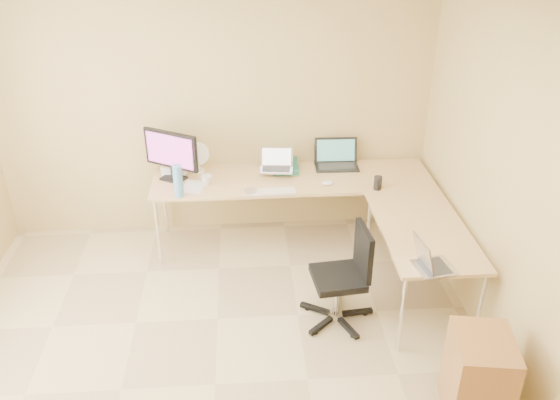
{
  "coord_description": "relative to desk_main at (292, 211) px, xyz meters",
  "views": [
    {
      "loc": [
        0.25,
        -3.03,
        3.16
      ],
      "look_at": [
        0.55,
        1.1,
        0.9
      ],
      "focal_mm": 36.85,
      "sensor_mm": 36.0,
      "label": 1
    }
  ],
  "objects": [
    {
      "name": "floor",
      "position": [
        -0.72,
        -1.85,
        -0.36
      ],
      "size": [
        4.5,
        4.5,
        0.0
      ],
      "primitive_type": "plane",
      "color": "tan",
      "rests_on": "ground"
    },
    {
      "name": "ceiling",
      "position": [
        -0.72,
        -1.85,
        2.24
      ],
      "size": [
        4.5,
        4.5,
        0.0
      ],
      "primitive_type": "plane",
      "rotation": [
        3.14,
        0.0,
        0.0
      ],
      "color": "white",
      "rests_on": "ground"
    },
    {
      "name": "wall_back",
      "position": [
        -0.72,
        0.4,
        0.93
      ],
      "size": [
        4.5,
        0.0,
        4.5
      ],
      "primitive_type": "plane",
      "rotation": [
        1.57,
        0.0,
        0.0
      ],
      "color": "tan",
      "rests_on": "ground"
    },
    {
      "name": "wall_right",
      "position": [
        1.38,
        -1.85,
        0.93
      ],
      "size": [
        0.0,
        4.5,
        4.5
      ],
      "primitive_type": "plane",
      "rotation": [
        1.57,
        0.0,
        -1.57
      ],
      "color": "tan",
      "rests_on": "ground"
    },
    {
      "name": "desk_main",
      "position": [
        0.0,
        0.0,
        0.0
      ],
      "size": [
        2.65,
        0.7,
        0.73
      ],
      "primitive_type": "cube",
      "color": "tan",
      "rests_on": "ground"
    },
    {
      "name": "desk_return",
      "position": [
        0.98,
        -1.0,
        0.0
      ],
      "size": [
        0.7,
        1.3,
        0.73
      ],
      "primitive_type": "cube",
      "color": "tan",
      "rests_on": "ground"
    },
    {
      "name": "monitor",
      "position": [
        -1.13,
        0.05,
        0.61
      ],
      "size": [
        0.58,
        0.44,
        0.48
      ],
      "primitive_type": "cube",
      "rotation": [
        0.0,
        0.0,
        -0.54
      ],
      "color": "black",
      "rests_on": "desk_main"
    },
    {
      "name": "book_stack",
      "position": [
        -0.05,
        0.2,
        0.39
      ],
      "size": [
        0.25,
        0.34,
        0.05
      ],
      "primitive_type": "cube",
      "rotation": [
        0.0,
        0.0,
        -0.04
      ],
      "color": "#1D5F4A",
      "rests_on": "desk_main"
    },
    {
      "name": "laptop_center",
      "position": [
        -0.15,
        0.06,
        0.52
      ],
      "size": [
        0.34,
        0.27,
        0.2
      ],
      "primitive_type": "cube",
      "rotation": [
        0.0,
        0.0,
        -0.12
      ],
      "color": "silver",
      "rests_on": "desk_main"
    },
    {
      "name": "laptop_black",
      "position": [
        0.45,
        0.2,
        0.5
      ],
      "size": [
        0.43,
        0.32,
        0.27
      ],
      "primitive_type": "cube",
      "rotation": [
        0.0,
        0.0,
        -0.03
      ],
      "color": "black",
      "rests_on": "desk_main"
    },
    {
      "name": "keyboard",
      "position": [
        -0.21,
        -0.3,
        0.37
      ],
      "size": [
        0.43,
        0.13,
        0.02
      ],
      "primitive_type": "cube",
      "rotation": [
        0.0,
        0.0,
        0.03
      ],
      "color": "silver",
      "rests_on": "desk_main"
    },
    {
      "name": "mouse",
      "position": [
        0.31,
        -0.18,
        0.38
      ],
      "size": [
        0.11,
        0.07,
        0.04
      ],
      "primitive_type": "ellipsoid",
      "rotation": [
        0.0,
        0.0,
        -0.01
      ],
      "color": "silver",
      "rests_on": "desk_main"
    },
    {
      "name": "mug",
      "position": [
        -0.81,
        -0.09,
        0.41
      ],
      "size": [
        0.11,
        0.11,
        0.09
      ],
      "primitive_type": "imported",
      "rotation": [
        0.0,
        0.0,
        0.14
      ],
      "color": "white",
      "rests_on": "desk_main"
    },
    {
      "name": "cd_stack",
      "position": [
        -0.41,
        -0.3,
        0.38
      ],
      "size": [
        0.13,
        0.13,
        0.03
      ],
      "primitive_type": "cylinder",
      "rotation": [
        0.0,
        0.0,
        0.1
      ],
      "color": "silver",
      "rests_on": "desk_main"
    },
    {
      "name": "water_bottle",
      "position": [
        -1.05,
        -0.3,
        0.51
      ],
      "size": [
        0.1,
        0.1,
        0.3
      ],
      "primitive_type": "cylinder",
      "rotation": [
        0.0,
        0.0,
        0.18
      ],
      "color": "#5896C9",
      "rests_on": "desk_main"
    },
    {
      "name": "papers",
      "position": [
        -0.93,
        -0.13,
        0.37
      ],
      "size": [
        0.22,
        0.28,
        0.01
      ],
      "primitive_type": "cube",
      "rotation": [
        0.0,
        0.0,
        -0.16
      ],
      "color": "silver",
      "rests_on": "desk_main"
    },
    {
      "name": "white_box",
      "position": [
        -1.13,
        0.19,
        0.41
      ],
      "size": [
        0.25,
        0.2,
        0.09
      ],
      "primitive_type": "cube",
      "rotation": [
        0.0,
        0.0,
        -0.11
      ],
      "color": "white",
      "rests_on": "desk_main"
    },
    {
      "name": "desk_fan",
      "position": [
        -0.9,
        0.2,
        0.51
      ],
      "size": [
        0.25,
        0.25,
        0.28
      ],
      "primitive_type": "cylinder",
      "rotation": [
        0.0,
        0.0,
        0.12
      ],
      "color": "white",
      "rests_on": "desk_main"
    },
    {
      "name": "black_cup",
      "position": [
        0.75,
        -0.3,
        0.43
      ],
      "size": [
        0.08,
        0.08,
        0.13
      ],
      "primitive_type": "cylinder",
      "rotation": [
        0.0,
        0.0,
        0.15
      ],
      "color": "black",
      "rests_on": "desk_main"
    },
    {
      "name": "laptop_return",
      "position": [
        0.89,
        -1.55,
        0.47
      ],
      "size": [
        0.36,
        0.3,
        0.21
      ],
      "primitive_type": "cube",
      "rotation": [
        0.0,
        0.0,
        1.75
      ],
      "color": "#B8B9C7",
      "rests_on": "desk_return"
    },
    {
      "name": "office_chair",
      "position": [
        0.26,
        -1.19,
        0.14
      ],
      "size": [
        0.57,
        0.57,
        0.86
      ],
      "primitive_type": "cube",
      "rotation": [
        0.0,
        0.0,
        0.1
      ],
      "color": "black",
      "rests_on": "ground"
    },
    {
      "name": "cabinet",
      "position": [
        1.01,
        -2.26,
        -0.01
      ],
      "size": [
        0.44,
        0.51,
        0.63
      ],
      "primitive_type": "cube",
      "rotation": [
        0.0,
        0.0,
        -0.16
      ],
      "color": "#A77443",
      "rests_on": "ground"
    }
  ]
}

